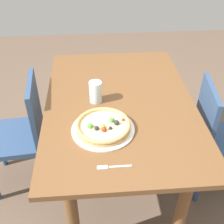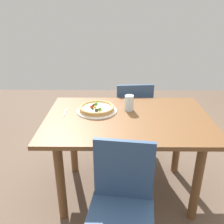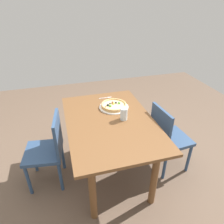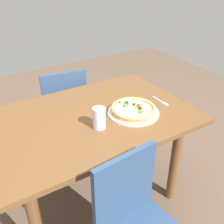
# 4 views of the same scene
# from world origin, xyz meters

# --- Properties ---
(ground_plane) EXTENTS (6.00, 6.00, 0.00)m
(ground_plane) POSITION_xyz_m (0.00, 0.00, 0.00)
(ground_plane) COLOR brown
(dining_table) EXTENTS (1.35, 0.92, 0.76)m
(dining_table) POSITION_xyz_m (0.00, 0.00, 0.65)
(dining_table) COLOR brown
(dining_table) RESTS_ON ground
(chair_near) EXTENTS (0.45, 0.45, 0.87)m
(chair_near) POSITION_xyz_m (-0.07, -0.67, 0.48)
(chair_near) COLOR navy
(chair_near) RESTS_ON ground
(chair_far) EXTENTS (0.43, 0.43, 0.87)m
(chair_far) POSITION_xyz_m (0.09, 0.67, 0.48)
(chair_far) COLOR navy
(chair_far) RESTS_ON ground
(plate) EXTENTS (0.35, 0.35, 0.01)m
(plate) POSITION_xyz_m (-0.26, 0.12, 0.77)
(plate) COLOR white
(plate) RESTS_ON dining_table
(pizza) EXTENTS (0.30, 0.30, 0.05)m
(pizza) POSITION_xyz_m (-0.26, 0.12, 0.79)
(pizza) COLOR tan
(pizza) RESTS_ON plate
(fork) EXTENTS (0.02, 0.17, 0.00)m
(fork) POSITION_xyz_m (-0.53, 0.09, 0.77)
(fork) COLOR silver
(fork) RESTS_ON dining_table
(drinking_glass) EXTENTS (0.08, 0.08, 0.14)m
(drinking_glass) POSITION_xyz_m (0.02, 0.15, 0.83)
(drinking_glass) COLOR silver
(drinking_glass) RESTS_ON dining_table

